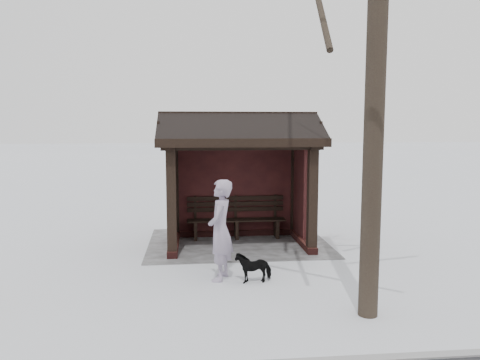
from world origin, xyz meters
name	(u,v)px	position (x,y,z in m)	size (l,w,h in m)	color
ground	(239,245)	(0.00, 0.00, 0.00)	(120.00, 120.00, 0.00)	silver
trampled_patch	(238,243)	(0.00, -0.20, 0.01)	(4.20, 3.20, 0.02)	gray
bus_shelter	(238,152)	(0.00, -0.16, 2.17)	(3.60, 2.40, 3.09)	#391614
pedestrian	(220,230)	(0.57, 2.37, 0.91)	(0.67, 0.44, 1.83)	#9B8DA6
dog	(253,267)	(-0.01, 2.54, 0.27)	(0.29, 0.63, 0.53)	black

